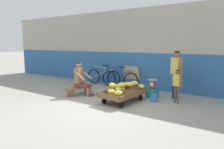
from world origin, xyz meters
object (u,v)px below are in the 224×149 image
banana_cart (123,94)px  sign_board (132,77)px  bicycle_near_left (103,76)px  customer_child (177,83)px  weighing_scale (152,84)px  customer_adult (176,69)px  shopping_bag (154,98)px  vendor_seated (81,79)px  bicycle_far_left (120,79)px  plastic_crate (152,93)px  low_bench (79,89)px

banana_cart → sign_board: (-0.85, 2.05, 0.19)m
bicycle_near_left → customer_child: (3.49, -1.06, 0.27)m
weighing_scale → bicycle_near_left: (-2.62, 0.82, -0.10)m
banana_cart → customer_adult: size_ratio=0.98×
customer_child → shopping_bag: bearing=-157.6°
weighing_scale → customer_adult: size_ratio=0.20×
vendor_seated → bicycle_far_left: vendor_seated is taller
bicycle_near_left → customer_adult: bearing=-10.3°
bicycle_near_left → customer_adult: 3.41m
plastic_crate → customer_child: customer_child is taller
customer_child → low_bench: bearing=-165.1°
bicycle_near_left → shopping_bag: (2.89, -1.31, -0.23)m
weighing_scale → bicycle_far_left: bearing=156.7°
customer_adult → customer_child: customer_adult is taller
low_bench → plastic_crate: 2.50m
vendor_seated → plastic_crate: 2.45m
sign_board → bicycle_far_left: bearing=-141.2°
plastic_crate → customer_adult: customer_adult is taller
banana_cart → sign_board: sign_board is taller
vendor_seated → sign_board: size_ratio=1.32×
vendor_seated → bicycle_near_left: bearing=103.4°
low_bench → vendor_seated: size_ratio=0.99×
vendor_seated → plastic_crate: size_ratio=3.17×
plastic_crate → weighing_scale: size_ratio=1.20×
low_bench → sign_board: sign_board is taller
sign_board → customer_child: (2.24, -1.30, 0.19)m
vendor_seated → plastic_crate: bearing=26.1°
bicycle_near_left → sign_board: size_ratio=1.92×
low_bench → bicycle_near_left: 1.93m
banana_cart → customer_adult: bearing=45.1°
banana_cart → bicycle_near_left: bearing=139.2°
shopping_bag → low_bench: bearing=-166.9°
bicycle_far_left → customer_adult: 2.56m
vendor_seated → customer_child: (3.04, 0.82, 0.05)m
bicycle_near_left → bicycle_far_left: bearing=-4.3°
vendor_seated → weighing_scale: size_ratio=3.80×
vendor_seated → customer_adult: (2.86, 1.28, 0.38)m
low_bench → bicycle_far_left: bearing=74.4°
plastic_crate → bicycle_far_left: bearing=156.7°
low_bench → customer_child: bearing=14.9°
low_bench → bicycle_near_left: (-0.36, 1.89, 0.15)m
bicycle_far_left → customer_child: bearing=-20.8°
banana_cart → sign_board: size_ratio=1.73×
weighing_scale → vendor_seated: bearing=-153.9°
weighing_scale → plastic_crate: bearing=90.0°
banana_cart → bicycle_near_left: size_ratio=0.90×
customer_adult → low_bench: bearing=-156.3°
vendor_seated → customer_child: 3.15m
bicycle_near_left → shopping_bag: bicycle_near_left is taller
low_bench → sign_board: 2.32m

